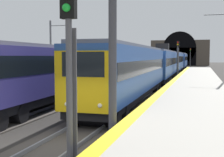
# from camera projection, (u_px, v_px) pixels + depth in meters

# --- Properties ---
(ground_plane) EXTENTS (320.00, 320.00, 0.00)m
(ground_plane) POSITION_uv_depth(u_px,v_px,m) (60.00, 147.00, 11.24)
(ground_plane) COLOR #282623
(platform_right) EXTENTS (112.00, 4.61, 1.02)m
(platform_right) POSITION_uv_depth(u_px,v_px,m) (186.00, 143.00, 9.96)
(platform_right) COLOR #ADA89E
(platform_right) RESTS_ON ground_plane
(platform_right_edge_strip) EXTENTS (112.00, 0.50, 0.01)m
(platform_right_edge_strip) POSITION_uv_depth(u_px,v_px,m) (125.00, 124.00, 10.49)
(platform_right_edge_strip) COLOR yellow
(platform_right_edge_strip) RESTS_ON platform_right
(track_main_line) EXTENTS (160.00, 3.09, 0.21)m
(track_main_line) POSITION_uv_depth(u_px,v_px,m) (60.00, 146.00, 11.23)
(track_main_line) COLOR #423D38
(track_main_line) RESTS_ON ground_plane
(train_main_approaching) EXTENTS (76.59, 2.96, 4.97)m
(train_main_approaching) POSITION_uv_depth(u_px,v_px,m) (169.00, 62.00, 49.84)
(train_main_approaching) COLOR #264C99
(train_main_approaching) RESTS_ON ground_plane
(train_adjacent_platform) EXTENTS (59.57, 3.24, 4.91)m
(train_adjacent_platform) POSITION_uv_depth(u_px,v_px,m) (124.00, 64.00, 40.57)
(train_adjacent_platform) COLOR navy
(train_adjacent_platform) RESTS_ON ground_plane
(railway_signal_near) EXTENTS (0.39, 0.38, 5.29)m
(railway_signal_near) POSITION_uv_depth(u_px,v_px,m) (69.00, 61.00, 7.58)
(railway_signal_near) COLOR #4C4C54
(railway_signal_near) RESTS_ON ground_plane
(railway_signal_mid) EXTENTS (0.39, 0.38, 5.46)m
(railway_signal_mid) POSITION_uv_depth(u_px,v_px,m) (178.00, 57.00, 43.19)
(railway_signal_mid) COLOR #4C4C54
(railway_signal_mid) RESTS_ON ground_plane
(railway_signal_far) EXTENTS (0.39, 0.38, 5.78)m
(railway_signal_far) POSITION_uv_depth(u_px,v_px,m) (190.00, 56.00, 94.70)
(railway_signal_far) COLOR #38383D
(railway_signal_far) RESTS_ON ground_plane
(overhead_signal_gantry) EXTENTS (0.70, 9.08, 6.64)m
(overhead_signal_gantry) POSITION_uv_depth(u_px,v_px,m) (0.00, 9.00, 11.56)
(overhead_signal_gantry) COLOR #3F3F47
(overhead_signal_gantry) RESTS_ON ground_plane
(tunnel_portal) EXTENTS (2.56, 20.41, 12.01)m
(tunnel_portal) POSITION_uv_depth(u_px,v_px,m) (180.00, 53.00, 109.60)
(tunnel_portal) COLOR #51473D
(tunnel_portal) RESTS_ON ground_plane
(catenary_mast_near) EXTENTS (0.22, 2.33, 7.44)m
(catenary_mast_near) POSITION_uv_depth(u_px,v_px,m) (51.00, 52.00, 35.91)
(catenary_mast_near) COLOR #595B60
(catenary_mast_near) RESTS_ON ground_plane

